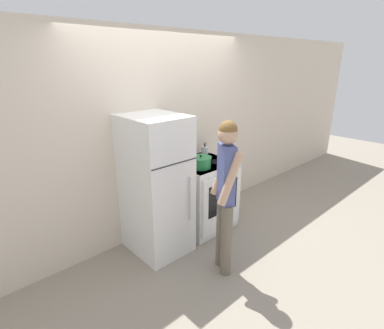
{
  "coord_description": "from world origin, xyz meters",
  "views": [
    {
      "loc": [
        -2.3,
        -2.97,
        2.18
      ],
      "look_at": [
        -0.02,
        -0.49,
        1.01
      ],
      "focal_mm": 28.0,
      "sensor_mm": 36.0,
      "label": 1
    }
  ],
  "objects_px": {
    "refrigerator": "(156,186)",
    "tea_kettle": "(187,157)",
    "utensil_jar": "(205,152)",
    "dutch_oven_pot": "(201,162)",
    "stove_range": "(203,194)",
    "person": "(226,190)"
  },
  "relations": [
    {
      "from": "tea_kettle",
      "to": "utensil_jar",
      "type": "height_order",
      "value": "tea_kettle"
    },
    {
      "from": "tea_kettle",
      "to": "person",
      "type": "relative_size",
      "value": 0.16
    },
    {
      "from": "stove_range",
      "to": "dutch_oven_pot",
      "type": "relative_size",
      "value": 2.98
    },
    {
      "from": "utensil_jar",
      "to": "person",
      "type": "height_order",
      "value": "person"
    },
    {
      "from": "utensil_jar",
      "to": "refrigerator",
      "type": "bearing_deg",
      "value": -170.62
    },
    {
      "from": "stove_range",
      "to": "tea_kettle",
      "type": "bearing_deg",
      "value": 133.33
    },
    {
      "from": "person",
      "to": "refrigerator",
      "type": "bearing_deg",
      "value": 49.44
    },
    {
      "from": "refrigerator",
      "to": "tea_kettle",
      "type": "xyz_separation_m",
      "value": [
        0.61,
        0.15,
        0.18
      ]
    },
    {
      "from": "refrigerator",
      "to": "dutch_oven_pot",
      "type": "bearing_deg",
      "value": -11.78
    },
    {
      "from": "refrigerator",
      "to": "tea_kettle",
      "type": "distance_m",
      "value": 0.65
    },
    {
      "from": "refrigerator",
      "to": "stove_range",
      "type": "relative_size",
      "value": 1.76
    },
    {
      "from": "stove_range",
      "to": "tea_kettle",
      "type": "distance_m",
      "value": 0.57
    },
    {
      "from": "stove_range",
      "to": "tea_kettle",
      "type": "xyz_separation_m",
      "value": [
        -0.15,
        0.16,
        0.52
      ]
    },
    {
      "from": "refrigerator",
      "to": "utensil_jar",
      "type": "relative_size",
      "value": 7.73
    },
    {
      "from": "dutch_oven_pot",
      "to": "tea_kettle",
      "type": "bearing_deg",
      "value": 87.23
    },
    {
      "from": "dutch_oven_pot",
      "to": "person",
      "type": "relative_size",
      "value": 0.19
    },
    {
      "from": "stove_range",
      "to": "person",
      "type": "bearing_deg",
      "value": -121.05
    },
    {
      "from": "dutch_oven_pot",
      "to": "utensil_jar",
      "type": "xyz_separation_m",
      "value": [
        0.35,
        0.28,
        0.0
      ]
    },
    {
      "from": "dutch_oven_pot",
      "to": "person",
      "type": "bearing_deg",
      "value": -114.42
    },
    {
      "from": "tea_kettle",
      "to": "utensil_jar",
      "type": "relative_size",
      "value": 1.23
    },
    {
      "from": "dutch_oven_pot",
      "to": "tea_kettle",
      "type": "distance_m",
      "value": 0.27
    },
    {
      "from": "stove_range",
      "to": "utensil_jar",
      "type": "height_order",
      "value": "utensil_jar"
    }
  ]
}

